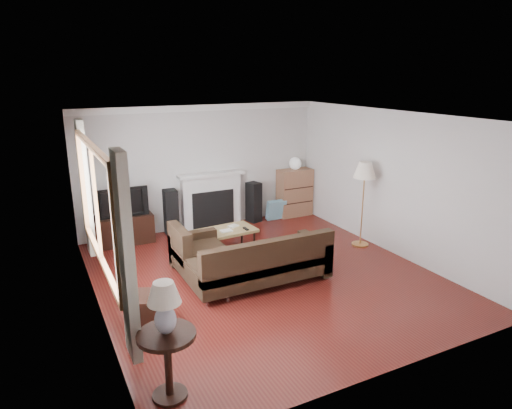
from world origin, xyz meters
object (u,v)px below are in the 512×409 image
floor_lamp (363,204)px  side_table (168,365)px  tv_stand (123,229)px  bookshelf (295,193)px  sectional_sofa (260,260)px  coffee_table (225,241)px

floor_lamp → side_table: bearing=-150.8°
tv_stand → bookshelf: 3.80m
sectional_sofa → side_table: size_ratio=3.24×
bookshelf → sectional_sofa: bookshelf is taller
tv_stand → sectional_sofa: sectional_sofa is taller
sectional_sofa → coffee_table: size_ratio=2.11×
tv_stand → bookshelf: (3.79, 0.05, 0.25)m
floor_lamp → tv_stand: bearing=151.9°
floor_lamp → bookshelf: bearing=93.5°
sectional_sofa → coffee_table: (0.00, 1.38, -0.16)m
side_table → floor_lamp: bearing=29.2°
sectional_sofa → floor_lamp: floor_lamp is taller
bookshelf → side_table: bookshelf is taller
tv_stand → sectional_sofa: size_ratio=0.47×
bookshelf → side_table: 6.25m
bookshelf → coffee_table: bearing=-149.3°
floor_lamp → side_table: (-4.37, -2.44, -0.43)m
coffee_table → sectional_sofa: bearing=-94.6°
bookshelf → coffee_table: bookshelf is taller
tv_stand → coffee_table: size_ratio=0.99×
bookshelf → floor_lamp: size_ratio=0.67×
side_table → tv_stand: bearing=84.4°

